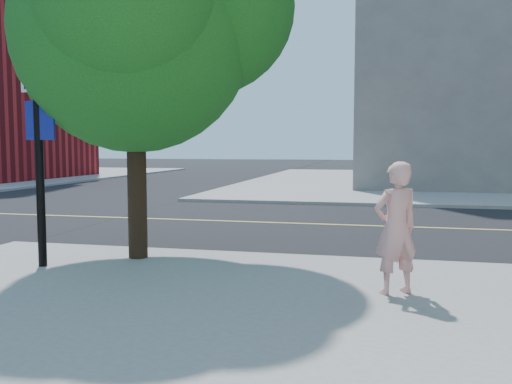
# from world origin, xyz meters

# --- Properties ---
(ground) EXTENTS (140.00, 140.00, 0.00)m
(ground) POSITION_xyz_m (0.00, 0.00, 0.00)
(ground) COLOR black
(ground) RESTS_ON ground
(road_ew) EXTENTS (140.00, 9.00, 0.01)m
(road_ew) POSITION_xyz_m (0.00, 4.50, 0.01)
(road_ew) COLOR black
(road_ew) RESTS_ON ground
(man_on_phone) EXTENTS (0.74, 0.67, 1.71)m
(man_on_phone) POSITION_xyz_m (6.32, -2.22, 0.97)
(man_on_phone) COLOR #E5A09D
(man_on_phone) RESTS_ON sidewalk_se
(street_tree) EXTENTS (4.92, 4.47, 6.53)m
(street_tree) POSITION_xyz_m (2.21, -0.86, 4.33)
(street_tree) COLOR black
(street_tree) RESTS_ON sidewalk_se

